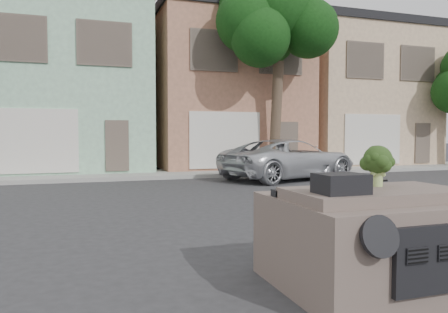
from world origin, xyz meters
TOP-DOWN VIEW (x-y plane):
  - ground_plane at (0.00, 0.00)m, footprint 120.00×120.00m
  - sidewalk at (0.00, 10.50)m, footprint 40.00×3.00m
  - townhouse_mint at (-3.50, 14.50)m, footprint 7.20×8.20m
  - townhouse_tan at (4.00, 14.50)m, footprint 7.20×8.20m
  - townhouse_beige at (11.50, 14.50)m, footprint 7.20×8.20m
  - silver_pickup at (4.55, 7.67)m, footprint 5.95×3.98m
  - tree_near at (5.00, 9.80)m, footprint 4.40×4.00m
  - car_dashboard at (0.00, -3.00)m, footprint 2.00×1.80m
  - instrument_hump at (-0.58, -3.35)m, footprint 0.48×0.38m
  - wiper_arm at (0.28, -2.62)m, footprint 0.69×0.15m
  - broccoli at (0.16, -2.97)m, footprint 0.50×0.50m

SIDE VIEW (x-z plane):
  - ground_plane at x=0.00m, z-range 0.00..0.00m
  - silver_pickup at x=4.55m, z-range -0.76..0.76m
  - sidewalk at x=0.00m, z-range 0.00..0.15m
  - car_dashboard at x=0.00m, z-range 0.00..1.12m
  - wiper_arm at x=0.28m, z-range 1.12..1.14m
  - instrument_hump at x=-0.58m, z-range 1.12..1.32m
  - broccoli at x=0.16m, z-range 1.12..1.60m
  - townhouse_mint at x=-3.50m, z-range 0.00..7.55m
  - townhouse_tan at x=4.00m, z-range 0.00..7.55m
  - townhouse_beige at x=11.50m, z-range 0.00..7.55m
  - tree_near at x=5.00m, z-range 0.00..8.50m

